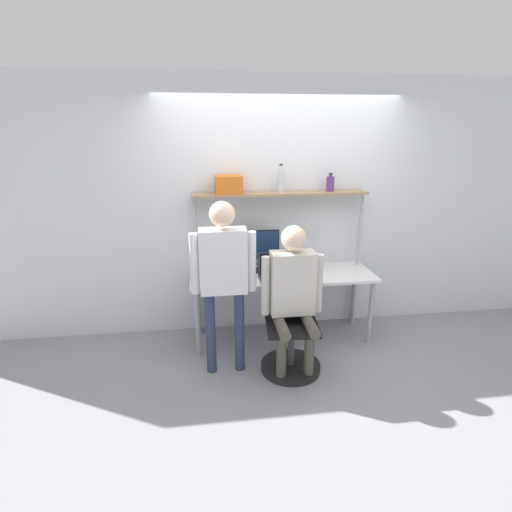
% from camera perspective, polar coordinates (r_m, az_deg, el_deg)
% --- Properties ---
extents(ground_plane, '(12.00, 12.00, 0.00)m').
position_cam_1_polar(ground_plane, '(4.20, 4.51, -13.49)').
color(ground_plane, gray).
extents(wall_back, '(8.00, 0.06, 2.70)m').
position_cam_1_polar(wall_back, '(4.32, 3.09, 6.75)').
color(wall_back, silver).
rests_on(wall_back, ground_plane).
extents(desk, '(1.90, 0.62, 0.73)m').
position_cam_1_polar(desk, '(4.20, 3.79, -3.53)').
color(desk, white).
rests_on(desk, ground_plane).
extents(shelf_unit, '(1.81, 0.23, 1.55)m').
position_cam_1_polar(shelf_unit, '(4.18, 3.48, 6.00)').
color(shelf_unit, '#997A56').
rests_on(shelf_unit, ground_plane).
extents(monitor, '(0.62, 0.21, 0.44)m').
position_cam_1_polar(monitor, '(4.17, -0.89, 1.15)').
color(monitor, black).
rests_on(monitor, desk).
extents(laptop, '(0.35, 0.25, 0.25)m').
position_cam_1_polar(laptop, '(4.06, 2.82, -2.12)').
color(laptop, '#333338').
rests_on(laptop, desk).
extents(cell_phone, '(0.07, 0.15, 0.01)m').
position_cam_1_polar(cell_phone, '(4.09, 6.81, -3.01)').
color(cell_phone, silver).
rests_on(cell_phone, desk).
extents(office_chair, '(0.56, 0.56, 0.94)m').
position_cam_1_polar(office_chair, '(3.82, 4.97, -11.81)').
color(office_chair, black).
rests_on(office_chair, ground_plane).
extents(person_seated, '(0.56, 0.47, 1.39)m').
position_cam_1_polar(person_seated, '(3.55, 5.32, -4.71)').
color(person_seated, '#4C473D').
rests_on(person_seated, ground_plane).
extents(person_standing, '(0.57, 0.22, 1.61)m').
position_cam_1_polar(person_standing, '(3.47, -4.68, -1.70)').
color(person_standing, '#2D3856').
rests_on(person_standing, ground_plane).
extents(bottle_purple, '(0.08, 0.08, 0.19)m').
position_cam_1_polar(bottle_purple, '(4.26, 10.55, 10.14)').
color(bottle_purple, '#593372').
rests_on(bottle_purple, shelf_unit).
extents(bottle_clear, '(0.07, 0.07, 0.28)m').
position_cam_1_polar(bottle_clear, '(4.13, 3.62, 10.73)').
color(bottle_clear, silver).
rests_on(bottle_clear, shelf_unit).
extents(storage_box, '(0.26, 0.21, 0.18)m').
position_cam_1_polar(storage_box, '(4.06, -3.90, 10.16)').
color(storage_box, '#D1661E').
rests_on(storage_box, shelf_unit).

